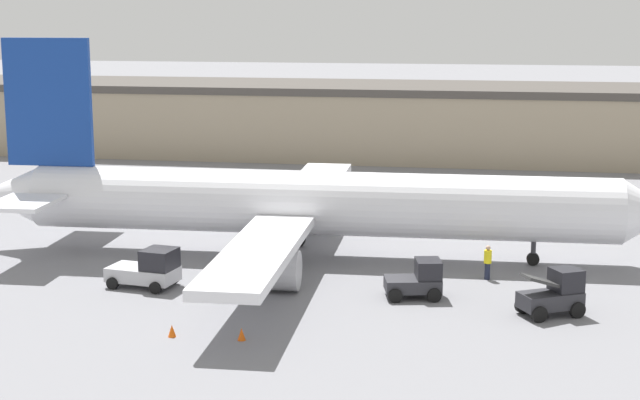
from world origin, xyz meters
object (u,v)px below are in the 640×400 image
belt_loader_truck (555,294)px  pushback_tug (418,280)px  safety_cone_near (172,331)px  baggage_tug (149,269)px  airplane (301,203)px  ground_crew_worker (488,261)px  safety_cone_far (242,334)px

belt_loader_truck → pushback_tug: belt_loader_truck is taller
pushback_tug → safety_cone_near: 12.80m
baggage_tug → belt_loader_truck: 20.29m
airplane → ground_crew_worker: airplane is taller
belt_loader_truck → safety_cone_far: (-13.53, -5.92, -0.75)m
pushback_tug → safety_cone_near: bearing=-154.3°
ground_crew_worker → baggage_tug: bearing=161.1°
ground_crew_worker → safety_cone_far: size_ratio=3.34×
airplane → pushback_tug: 10.22m
baggage_tug → airplane: bearing=58.1°
baggage_tug → belt_loader_truck: belt_loader_truck is taller
airplane → pushback_tug: size_ratio=13.34×
safety_cone_near → ground_crew_worker: bearing=40.9°
baggage_tug → belt_loader_truck: (20.25, -1.25, 0.08)m
airplane → pushback_tug: airplane is taller
belt_loader_truck → safety_cone_near: belt_loader_truck is taller
airplane → baggage_tug: airplane is taller
airplane → baggage_tug: (-6.56, -7.44, -2.23)m
baggage_tug → safety_cone_far: bearing=-37.3°
belt_loader_truck → safety_cone_far: bearing=174.9°
baggage_tug → safety_cone_far: size_ratio=6.88×
airplane → belt_loader_truck: bearing=-34.1°
pushback_tug → safety_cone_far: bearing=-144.2°
airplane → baggage_tug: size_ratio=10.67×
airplane → ground_crew_worker: size_ratio=21.97×
safety_cone_far → pushback_tug: bearing=47.7°
ground_crew_worker → safety_cone_far: 15.63m
airplane → safety_cone_near: 15.26m
baggage_tug → safety_cone_near: bearing=-54.0°
ground_crew_worker → belt_loader_truck: belt_loader_truck is taller
ground_crew_worker → belt_loader_truck: size_ratio=0.56×
ground_crew_worker → safety_cone_near: 17.91m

